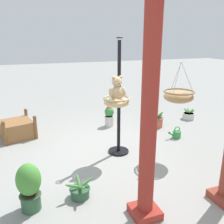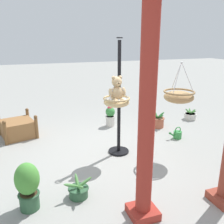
# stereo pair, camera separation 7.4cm
# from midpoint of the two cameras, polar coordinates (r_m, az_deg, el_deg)

# --- Properties ---
(ground_plane) EXTENTS (40.00, 40.00, 0.00)m
(ground_plane) POSITION_cam_midpoint_polar(r_m,az_deg,el_deg) (5.39, -0.23, -9.44)
(ground_plane) COLOR gray
(display_pole_central) EXTENTS (0.44, 0.44, 2.40)m
(display_pole_central) POSITION_cam_midpoint_polar(r_m,az_deg,el_deg) (5.15, 2.01, -1.82)
(display_pole_central) COLOR black
(display_pole_central) RESTS_ON ground
(hanging_basket_with_teddy) EXTENTS (0.52, 0.52, 0.54)m
(hanging_basket_with_teddy) POSITION_cam_midpoint_polar(r_m,az_deg,el_deg) (4.74, 1.50, 2.46)
(hanging_basket_with_teddy) COLOR tan
(teddy_bear) EXTENTS (0.34, 0.30, 0.50)m
(teddy_bear) POSITION_cam_midpoint_polar(r_m,az_deg,el_deg) (4.67, 1.62, 4.95)
(teddy_bear) COLOR tan
(hanging_basket_left_high) EXTENTS (0.61, 0.61, 0.80)m
(hanging_basket_left_high) POSITION_cam_midpoint_polar(r_m,az_deg,el_deg) (5.04, 15.63, 3.55)
(hanging_basket_left_high) COLOR #A37F51
(greenhouse_pillar_right) EXTENTS (0.41, 0.41, 3.03)m
(greenhouse_pillar_right) POSITION_cam_midpoint_polar(r_m,az_deg,el_deg) (3.06, 8.75, -0.96)
(greenhouse_pillar_right) COLOR #9E2D23
(greenhouse_pillar_right) RESTS_ON ground
(wooden_planter_box) EXTENTS (0.96, 0.98, 0.60)m
(wooden_planter_box) POSITION_cam_midpoint_polar(r_m,az_deg,el_deg) (6.56, -20.68, -3.45)
(wooden_planter_box) COLOR olive
(wooden_planter_box) RESTS_ON ground
(potted_plant_fern_front) EXTENTS (0.48, 0.48, 0.43)m
(potted_plant_fern_front) POSITION_cam_midpoint_polar(r_m,az_deg,el_deg) (6.94, 10.74, -2.13)
(potted_plant_fern_front) COLOR #AD563D
(potted_plant_fern_front) RESTS_ON ground
(potted_plant_tall_leafy) EXTENTS (0.38, 0.38, 0.32)m
(potted_plant_tall_leafy) POSITION_cam_midpoint_polar(r_m,az_deg,el_deg) (7.86, 17.90, -0.75)
(potted_plant_tall_leafy) COLOR beige
(potted_plant_tall_leafy) RESTS_ON ground
(potted_plant_bushy_green) EXTENTS (0.27, 0.27, 0.58)m
(potted_plant_bushy_green) POSITION_cam_midpoint_polar(r_m,az_deg,el_deg) (6.86, -0.10, -0.96)
(potted_plant_bushy_green) COLOR beige
(potted_plant_bushy_green) RESTS_ON ground
(potted_plant_small_succulent) EXTENTS (0.35, 0.35, 0.73)m
(potted_plant_small_succulent) POSITION_cam_midpoint_polar(r_m,az_deg,el_deg) (3.81, -18.40, -15.76)
(potted_plant_small_succulent) COLOR #2D5638
(potted_plant_small_succulent) RESTS_ON ground
(potted_plant_conical_shrub) EXTENTS (0.47, 0.44, 0.32)m
(potted_plant_conical_shrub) POSITION_cam_midpoint_polar(r_m,az_deg,el_deg) (4.04, -7.22, -17.57)
(potted_plant_conical_shrub) COLOR #2D5638
(potted_plant_conical_shrub) RESTS_ON ground
(watering_can) EXTENTS (0.35, 0.20, 0.30)m
(watering_can) POSITION_cam_midpoint_polar(r_m,az_deg,el_deg) (6.31, 15.20, -5.03)
(watering_can) COLOR #338C3F
(watering_can) RESTS_ON ground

